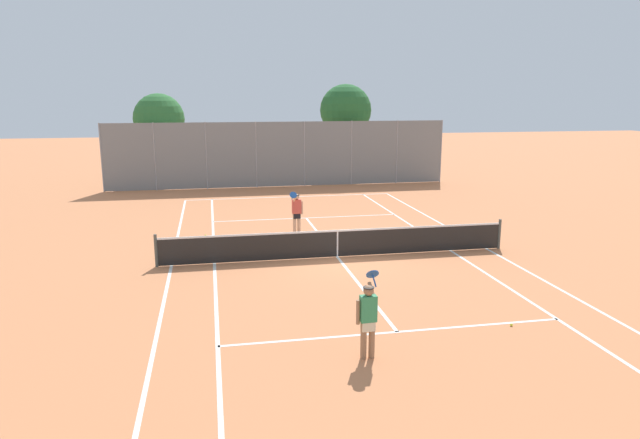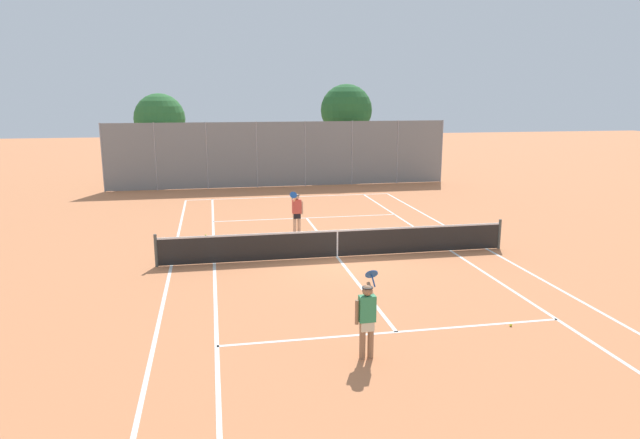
{
  "view_description": "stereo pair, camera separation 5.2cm",
  "coord_description": "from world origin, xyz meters",
  "px_view_note": "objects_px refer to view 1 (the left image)",
  "views": [
    {
      "loc": [
        -4.12,
        -18.25,
        5.42
      ],
      "look_at": [
        -0.31,
        1.5,
        1.0
      ],
      "focal_mm": 32.0,
      "sensor_mm": 36.0,
      "label": 1
    },
    {
      "loc": [
        -4.07,
        -18.26,
        5.42
      ],
      "look_at": [
        -0.31,
        1.5,
        1.0
      ],
      "focal_mm": 32.0,
      "sensor_mm": 36.0,
      "label": 2
    }
  ],
  "objects_px": {
    "loose_tennis_ball_1": "(206,235)",
    "tree_behind_left": "(158,121)",
    "player_near_side": "(368,316)",
    "tennis_net": "(337,243)",
    "loose_tennis_ball_0": "(511,325)",
    "tree_behind_right": "(346,112)",
    "player_far_left": "(297,211)"
  },
  "relations": [
    {
      "from": "player_near_side",
      "to": "tree_behind_right",
      "type": "distance_m",
      "value": 26.32
    },
    {
      "from": "loose_tennis_ball_0",
      "to": "loose_tennis_ball_1",
      "type": "bearing_deg",
      "value": 124.71
    },
    {
      "from": "tree_behind_left",
      "to": "tree_behind_right",
      "type": "xyz_separation_m",
      "value": [
        11.74,
        0.02,
        0.45
      ]
    },
    {
      "from": "tree_behind_left",
      "to": "tree_behind_right",
      "type": "bearing_deg",
      "value": 0.12
    },
    {
      "from": "player_far_left",
      "to": "loose_tennis_ball_1",
      "type": "height_order",
      "value": "player_far_left"
    },
    {
      "from": "player_near_side",
      "to": "tree_behind_right",
      "type": "bearing_deg",
      "value": 77.58
    },
    {
      "from": "tennis_net",
      "to": "loose_tennis_ball_0",
      "type": "distance_m",
      "value": 7.17
    },
    {
      "from": "loose_tennis_ball_0",
      "to": "tree_behind_right",
      "type": "height_order",
      "value": "tree_behind_right"
    },
    {
      "from": "player_near_side",
      "to": "tennis_net",
      "type": "bearing_deg",
      "value": 82.12
    },
    {
      "from": "loose_tennis_ball_0",
      "to": "player_far_left",
      "type": "bearing_deg",
      "value": 109.73
    },
    {
      "from": "tennis_net",
      "to": "loose_tennis_ball_1",
      "type": "relative_size",
      "value": 181.82
    },
    {
      "from": "player_far_left",
      "to": "loose_tennis_ball_0",
      "type": "xyz_separation_m",
      "value": [
        3.65,
        -10.16,
        -0.89
      ]
    },
    {
      "from": "tennis_net",
      "to": "tree_behind_left",
      "type": "height_order",
      "value": "tree_behind_left"
    },
    {
      "from": "tennis_net",
      "to": "tree_behind_right",
      "type": "distance_m",
      "value": 18.91
    },
    {
      "from": "tree_behind_right",
      "to": "tennis_net",
      "type": "bearing_deg",
      "value": -104.29
    },
    {
      "from": "tennis_net",
      "to": "player_far_left",
      "type": "distance_m",
      "value": 3.7
    },
    {
      "from": "tennis_net",
      "to": "player_near_side",
      "type": "xyz_separation_m",
      "value": [
        -1.04,
        -7.54,
        0.42
      ]
    },
    {
      "from": "player_far_left",
      "to": "player_near_side",
      "type": "bearing_deg",
      "value": -90.98
    },
    {
      "from": "loose_tennis_ball_1",
      "to": "tree_behind_right",
      "type": "distance_m",
      "value": 17.28
    },
    {
      "from": "tree_behind_left",
      "to": "player_far_left",
      "type": "bearing_deg",
      "value": -66.24
    },
    {
      "from": "tennis_net",
      "to": "player_far_left",
      "type": "relative_size",
      "value": 6.76
    },
    {
      "from": "tennis_net",
      "to": "loose_tennis_ball_0",
      "type": "relative_size",
      "value": 181.82
    },
    {
      "from": "tennis_net",
      "to": "player_near_side",
      "type": "distance_m",
      "value": 7.62
    },
    {
      "from": "player_near_side",
      "to": "tree_behind_left",
      "type": "height_order",
      "value": "tree_behind_left"
    },
    {
      "from": "tennis_net",
      "to": "loose_tennis_ball_0",
      "type": "bearing_deg",
      "value": -67.03
    },
    {
      "from": "loose_tennis_ball_1",
      "to": "tree_behind_left",
      "type": "relative_size",
      "value": 0.01
    },
    {
      "from": "player_near_side",
      "to": "loose_tennis_ball_1",
      "type": "distance_m",
      "value": 11.9
    },
    {
      "from": "player_near_side",
      "to": "loose_tennis_ball_0",
      "type": "relative_size",
      "value": 26.88
    },
    {
      "from": "tennis_net",
      "to": "loose_tennis_ball_0",
      "type": "xyz_separation_m",
      "value": [
        2.79,
        -6.59,
        -0.48
      ]
    },
    {
      "from": "loose_tennis_ball_1",
      "to": "tree_behind_left",
      "type": "height_order",
      "value": "tree_behind_left"
    },
    {
      "from": "loose_tennis_ball_0",
      "to": "tree_behind_left",
      "type": "relative_size",
      "value": 0.01
    },
    {
      "from": "player_far_left",
      "to": "loose_tennis_ball_1",
      "type": "xyz_separation_m",
      "value": [
        -3.58,
        0.26,
        -0.89
      ]
    }
  ]
}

